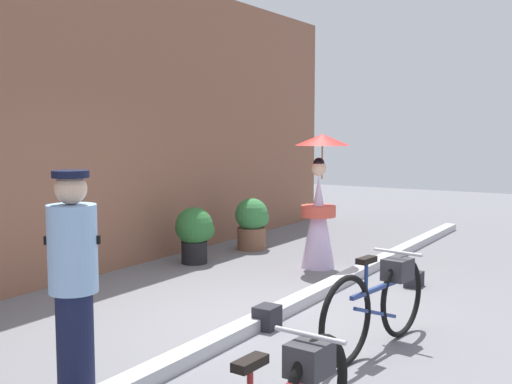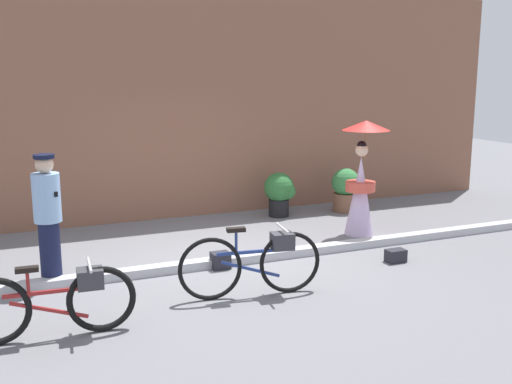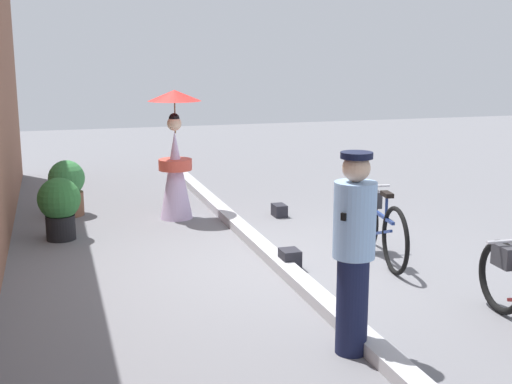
{
  "view_description": "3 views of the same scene",
  "coord_description": "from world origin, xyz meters",
  "px_view_note": "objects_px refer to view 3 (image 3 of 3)",
  "views": [
    {
      "loc": [
        -5.31,
        -3.16,
        1.94
      ],
      "look_at": [
        0.53,
        0.48,
        1.26
      ],
      "focal_mm": 43.73,
      "sensor_mm": 36.0,
      "label": 1
    },
    {
      "loc": [
        -2.82,
        -7.54,
        2.65
      ],
      "look_at": [
        0.59,
        0.5,
        0.9
      ],
      "focal_mm": 41.97,
      "sensor_mm": 36.0,
      "label": 2
    },
    {
      "loc": [
        -7.04,
        2.41,
        2.42
      ],
      "look_at": [
        -0.13,
        0.29,
        0.91
      ],
      "focal_mm": 46.85,
      "sensor_mm": 36.0,
      "label": 3
    }
  ],
  "objects_px": {
    "backpack_spare": "(290,259)",
    "backpack_on_pavement": "(280,210)",
    "person_with_parasol": "(175,156)",
    "person_officer": "(354,249)",
    "potted_plant_small": "(60,205)",
    "bicycle_near_officer": "(379,223)",
    "potted_plant_by_door": "(68,186)"
  },
  "relations": [
    {
      "from": "bicycle_near_officer",
      "to": "person_with_parasol",
      "type": "height_order",
      "value": "person_with_parasol"
    },
    {
      "from": "person_officer",
      "to": "potted_plant_by_door",
      "type": "xyz_separation_m",
      "value": [
        5.6,
        2.07,
        -0.44
      ]
    },
    {
      "from": "person_officer",
      "to": "person_with_parasol",
      "type": "bearing_deg",
      "value": 6.18
    },
    {
      "from": "bicycle_near_officer",
      "to": "person_officer",
      "type": "bearing_deg",
      "value": 148.02
    },
    {
      "from": "backpack_spare",
      "to": "person_officer",
      "type": "bearing_deg",
      "value": 173.06
    },
    {
      "from": "bicycle_near_officer",
      "to": "backpack_spare",
      "type": "relative_size",
      "value": 7.03
    },
    {
      "from": "person_officer",
      "to": "person_with_parasol",
      "type": "height_order",
      "value": "person_with_parasol"
    },
    {
      "from": "potted_plant_small",
      "to": "backpack_on_pavement",
      "type": "bearing_deg",
      "value": -83.89
    },
    {
      "from": "person_with_parasol",
      "to": "potted_plant_small",
      "type": "height_order",
      "value": "person_with_parasol"
    },
    {
      "from": "bicycle_near_officer",
      "to": "person_officer",
      "type": "distance_m",
      "value": 2.67
    },
    {
      "from": "backpack_on_pavement",
      "to": "potted_plant_by_door",
      "type": "bearing_deg",
      "value": 71.44
    },
    {
      "from": "person_with_parasol",
      "to": "backpack_on_pavement",
      "type": "height_order",
      "value": "person_with_parasol"
    },
    {
      "from": "person_with_parasol",
      "to": "backpack_on_pavement",
      "type": "distance_m",
      "value": 1.76
    },
    {
      "from": "person_officer",
      "to": "bicycle_near_officer",
      "type": "bearing_deg",
      "value": -31.98
    },
    {
      "from": "person_officer",
      "to": "backpack_on_pavement",
      "type": "distance_m",
      "value": 4.75
    },
    {
      "from": "person_officer",
      "to": "backpack_spare",
      "type": "distance_m",
      "value": 2.33
    },
    {
      "from": "person_officer",
      "to": "person_with_parasol",
      "type": "distance_m",
      "value": 4.97
    },
    {
      "from": "person_with_parasol",
      "to": "potted_plant_small",
      "type": "xyz_separation_m",
      "value": [
        -0.7,
        1.66,
        -0.47
      ]
    },
    {
      "from": "potted_plant_by_door",
      "to": "backpack_spare",
      "type": "xyz_separation_m",
      "value": [
        -3.41,
        -2.33,
        -0.33
      ]
    },
    {
      "from": "bicycle_near_officer",
      "to": "backpack_on_pavement",
      "type": "height_order",
      "value": "bicycle_near_officer"
    },
    {
      "from": "person_with_parasol",
      "to": "backpack_on_pavement",
      "type": "bearing_deg",
      "value": -103.4
    },
    {
      "from": "bicycle_near_officer",
      "to": "potted_plant_small",
      "type": "bearing_deg",
      "value": 60.75
    },
    {
      "from": "potted_plant_small",
      "to": "backpack_spare",
      "type": "height_order",
      "value": "potted_plant_small"
    },
    {
      "from": "person_with_parasol",
      "to": "backpack_spare",
      "type": "distance_m",
      "value": 2.98
    },
    {
      "from": "potted_plant_small",
      "to": "backpack_on_pavement",
      "type": "xyz_separation_m",
      "value": [
        0.34,
        -3.16,
        -0.37
      ]
    },
    {
      "from": "backpack_on_pavement",
      "to": "person_with_parasol",
      "type": "bearing_deg",
      "value": 76.6
    },
    {
      "from": "backpack_spare",
      "to": "backpack_on_pavement",
      "type": "bearing_deg",
      "value": -16.31
    },
    {
      "from": "person_with_parasol",
      "to": "potted_plant_by_door",
      "type": "xyz_separation_m",
      "value": [
        0.66,
        1.53,
        -0.49
      ]
    },
    {
      "from": "person_officer",
      "to": "potted_plant_small",
      "type": "bearing_deg",
      "value": 27.39
    },
    {
      "from": "person_officer",
      "to": "backpack_spare",
      "type": "bearing_deg",
      "value": -6.94
    },
    {
      "from": "bicycle_near_officer",
      "to": "potted_plant_by_door",
      "type": "height_order",
      "value": "bicycle_near_officer"
    },
    {
      "from": "person_officer",
      "to": "potted_plant_small",
      "type": "relative_size",
      "value": 2.01
    }
  ]
}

